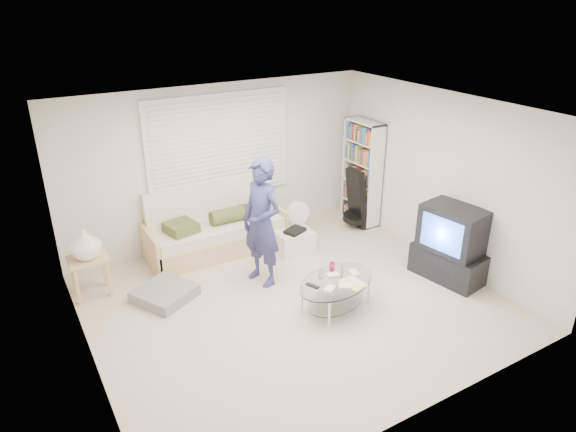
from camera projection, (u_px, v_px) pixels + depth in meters
ground at (294, 302)px, 6.72m from camera, size 5.00×5.00×0.00m
room_shell at (275, 174)px, 6.44m from camera, size 5.02×4.52×2.51m
window_blinds at (220, 147)px, 7.82m from camera, size 2.32×0.08×1.62m
futon_sofa at (215, 231)px, 7.92m from camera, size 2.12×0.86×1.04m
grey_floor_pillow at (165, 293)px, 6.77m from camera, size 0.91×0.91×0.15m
side_table at (86, 246)px, 6.59m from camera, size 0.50×0.40×0.98m
bookshelf at (362, 173)px, 8.71m from camera, size 0.28×0.75×1.79m
guitar_case at (356, 203)px, 8.63m from camera, size 0.37×0.38×1.03m
floor_fan at (297, 217)px, 8.31m from camera, size 0.39×0.26×0.65m
storage_bin at (295, 241)px, 7.95m from camera, size 0.58×0.42×0.39m
tv_unit at (451, 244)px, 7.09m from camera, size 0.68×1.06×1.07m
coffee_table at (336, 286)px, 6.44m from camera, size 1.27×0.98×0.54m
standing_person at (262, 223)px, 6.86m from camera, size 0.59×0.74×1.78m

